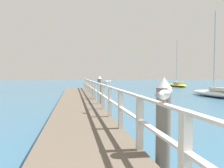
# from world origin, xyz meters

# --- Properties ---
(pier_deck) EXTENTS (2.23, 23.40, 0.43)m
(pier_deck) POSITION_xyz_m (0.00, 11.70, 0.22)
(pier_deck) COLOR brown
(pier_deck) RESTS_ON ground_plane
(pier_railing) EXTENTS (0.12, 21.92, 1.10)m
(pier_railing) POSITION_xyz_m (1.03, 11.70, 1.10)
(pier_railing) COLOR beige
(pier_railing) RESTS_ON pier_deck
(dock_piling_near) EXTENTS (0.29, 0.29, 1.90)m
(dock_piling_near) POSITION_xyz_m (1.41, 3.65, 0.96)
(dock_piling_near) COLOR #6B6056
(dock_piling_near) RESTS_ON ground_plane
(dock_piling_far) EXTENTS (0.29, 0.29, 1.90)m
(dock_piling_far) POSITION_xyz_m (1.41, 12.46, 0.96)
(dock_piling_far) COLOR #6B6056
(dock_piling_far) RESTS_ON ground_plane
(seagull_foreground) EXTENTS (0.41, 0.32, 0.21)m
(seagull_foreground) POSITION_xyz_m (1.04, 2.91, 1.67)
(seagull_foreground) COLOR white
(seagull_foreground) RESTS_ON pier_railing
(seagull_background) EXTENTS (0.31, 0.41, 0.21)m
(seagull_background) POSITION_xyz_m (1.04, 7.70, 1.67)
(seagull_background) COLOR white
(seagull_background) RESTS_ON pier_railing
(boat_2) EXTENTS (3.06, 6.25, 7.88)m
(boat_2) POSITION_xyz_m (17.07, 29.15, 0.35)
(boat_2) COLOR gold
(boat_2) RESTS_ON ground_plane
(boat_4) EXTENTS (2.08, 5.54, 7.61)m
(boat_4) POSITION_xyz_m (12.18, 14.65, 0.38)
(boat_4) COLOR white
(boat_4) RESTS_ON ground_plane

